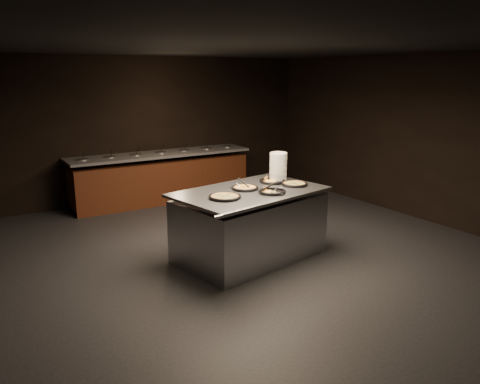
{
  "coord_description": "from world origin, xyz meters",
  "views": [
    {
      "loc": [
        -3.52,
        -5.21,
        2.53
      ],
      "look_at": [
        -0.13,
        0.3,
        0.9
      ],
      "focal_mm": 35.0,
      "sensor_mm": 36.0,
      "label": 1
    }
  ],
  "objects_px": {
    "serving_counter": "(250,226)",
    "pan_veggie_whole": "(225,197)",
    "plate_stack": "(278,167)",
    "pan_cheese_whole": "(245,188)"
  },
  "relations": [
    {
      "from": "pan_veggie_whole",
      "to": "pan_cheese_whole",
      "type": "relative_size",
      "value": 1.13
    },
    {
      "from": "plate_stack",
      "to": "pan_veggie_whole",
      "type": "distance_m",
      "value": 1.34
    },
    {
      "from": "plate_stack",
      "to": "pan_cheese_whole",
      "type": "height_order",
      "value": "plate_stack"
    },
    {
      "from": "plate_stack",
      "to": "pan_veggie_whole",
      "type": "relative_size",
      "value": 0.98
    },
    {
      "from": "serving_counter",
      "to": "plate_stack",
      "type": "height_order",
      "value": "plate_stack"
    },
    {
      "from": "plate_stack",
      "to": "pan_cheese_whole",
      "type": "relative_size",
      "value": 1.1
    },
    {
      "from": "serving_counter",
      "to": "pan_veggie_whole",
      "type": "distance_m",
      "value": 0.76
    },
    {
      "from": "pan_veggie_whole",
      "to": "pan_cheese_whole",
      "type": "bearing_deg",
      "value": 30.0
    },
    {
      "from": "serving_counter",
      "to": "pan_veggie_whole",
      "type": "height_order",
      "value": "pan_veggie_whole"
    },
    {
      "from": "serving_counter",
      "to": "pan_cheese_whole",
      "type": "xyz_separation_m",
      "value": [
        -0.02,
        0.1,
        0.53
      ]
    }
  ]
}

